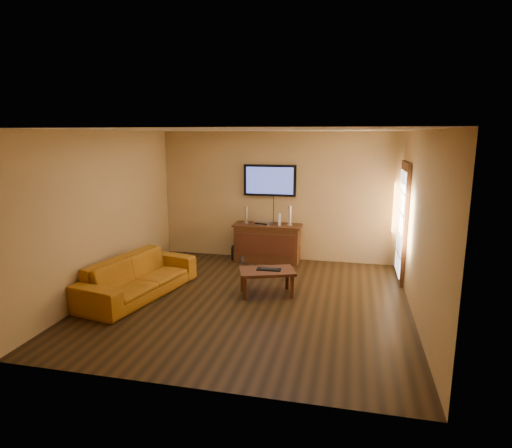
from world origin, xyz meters
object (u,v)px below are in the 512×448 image
(media_console, at_px, (267,243))
(game_console, at_px, (280,220))
(av_receiver, at_px, (264,223))
(bottle, at_px, (242,260))
(subwoofer, at_px, (238,253))
(sofa, at_px, (138,270))
(speaker_left, at_px, (246,215))
(speaker_right, at_px, (290,216))
(television, at_px, (270,180))
(keyboard, at_px, (269,269))
(coffee_table, at_px, (267,274))

(media_console, xyz_separation_m, game_console, (0.26, -0.02, 0.51))
(av_receiver, relative_size, bottle, 1.81)
(media_console, relative_size, subwoofer, 5.39)
(sofa, distance_m, speaker_left, 2.77)
(speaker_right, xyz_separation_m, game_console, (-0.20, -0.07, -0.07))
(speaker_right, bearing_deg, av_receiver, -171.76)
(bottle, bearing_deg, speaker_right, 22.54)
(television, xyz_separation_m, keyboard, (0.40, -2.10, -1.25))
(av_receiver, bearing_deg, sofa, -108.03)
(coffee_table, relative_size, speaker_right, 2.54)
(speaker_left, bearing_deg, speaker_right, 0.73)
(speaker_right, distance_m, av_receiver, 0.56)
(media_console, xyz_separation_m, speaker_right, (0.46, 0.04, 0.58))
(media_console, relative_size, game_console, 6.20)
(television, xyz_separation_m, game_console, (0.26, -0.25, -0.78))
(television, xyz_separation_m, speaker_left, (-0.47, -0.20, -0.73))
(media_console, distance_m, television, 1.31)
(television, distance_m, subwoofer, 1.70)
(media_console, height_order, television, television)
(game_console, xyz_separation_m, keyboard, (0.14, -1.85, -0.47))
(media_console, height_order, keyboard, media_console)
(sofa, distance_m, av_receiver, 2.89)
(coffee_table, bearing_deg, television, 99.85)
(bottle, bearing_deg, coffee_table, -61.67)
(av_receiver, bearing_deg, television, 90.42)
(speaker_left, xyz_separation_m, bottle, (-0.00, -0.37, -0.87))
(media_console, xyz_separation_m, coffee_table, (0.37, -1.88, -0.04))
(media_console, bearing_deg, coffee_table, -78.98)
(sofa, relative_size, av_receiver, 6.52)
(speaker_left, relative_size, av_receiver, 1.07)
(television, relative_size, speaker_right, 2.74)
(sofa, relative_size, bottle, 11.78)
(media_console, bearing_deg, game_console, -5.09)
(speaker_left, height_order, game_console, speaker_left)
(coffee_table, xyz_separation_m, bottle, (-0.83, 1.54, -0.28))
(speaker_left, height_order, bottle, speaker_left)
(speaker_right, relative_size, keyboard, 0.98)
(coffee_table, bearing_deg, subwoofer, 118.10)
(coffee_table, height_order, game_console, game_console)
(av_receiver, relative_size, game_console, 1.48)
(coffee_table, bearing_deg, speaker_left, 113.48)
(television, distance_m, av_receiver, 0.90)
(media_console, relative_size, bottle, 7.56)
(game_console, height_order, subwoofer, game_console)
(speaker_right, bearing_deg, television, 158.11)
(bottle, bearing_deg, game_console, 23.51)
(coffee_table, xyz_separation_m, speaker_right, (0.09, 1.93, 0.62))
(media_console, relative_size, keyboard, 3.44)
(game_console, bearing_deg, keyboard, -92.06)
(television, height_order, subwoofer, television)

